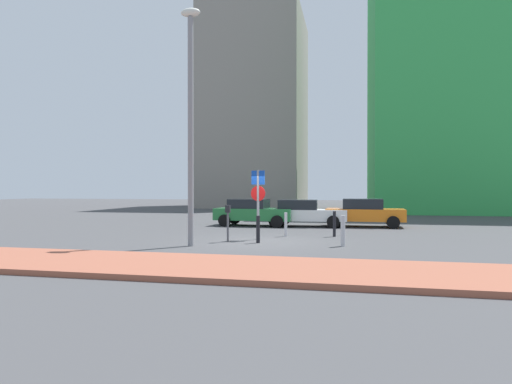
% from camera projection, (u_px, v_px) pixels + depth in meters
% --- Properties ---
extents(ground_plane, '(120.00, 120.00, 0.00)m').
position_uv_depth(ground_plane, '(261.00, 241.00, 16.44)').
color(ground_plane, '#424244').
extents(sidewalk_brick, '(40.00, 3.20, 0.14)m').
position_uv_depth(sidewalk_brick, '(213.00, 267.00, 10.68)').
color(sidewalk_brick, '#93513D').
rests_on(sidewalk_brick, ground).
extents(parked_car_green, '(4.29, 2.13, 1.44)m').
position_uv_depth(parked_car_green, '(253.00, 212.00, 23.36)').
color(parked_car_green, '#237238').
rests_on(parked_car_green, ground).
extents(parked_car_white, '(4.45, 2.07, 1.41)m').
position_uv_depth(parked_car_white, '(303.00, 213.00, 22.99)').
color(parked_car_white, white).
rests_on(parked_car_white, ground).
extents(parked_car_orange, '(4.04, 2.04, 1.47)m').
position_uv_depth(parked_car_orange, '(364.00, 212.00, 22.79)').
color(parked_car_orange, orange).
rests_on(parked_car_orange, ground).
extents(parking_sign_post, '(0.60, 0.13, 2.75)m').
position_uv_depth(parking_sign_post, '(258.00, 196.00, 17.08)').
color(parking_sign_post, gray).
rests_on(parking_sign_post, ground).
extents(parking_meter, '(0.18, 0.14, 1.38)m').
position_uv_depth(parking_meter, '(228.00, 218.00, 16.32)').
color(parking_meter, '#4C4C51').
rests_on(parking_meter, ground).
extents(street_lamp, '(0.70, 0.36, 8.29)m').
position_uv_depth(street_lamp, '(191.00, 109.00, 15.10)').
color(street_lamp, gray).
rests_on(street_lamp, ground).
extents(traffic_bollard_near, '(0.16, 0.16, 1.07)m').
position_uv_depth(traffic_bollard_near, '(343.00, 231.00, 15.05)').
color(traffic_bollard_near, '#B7B7BC').
rests_on(traffic_bollard_near, ground).
extents(traffic_bollard_mid, '(0.14, 0.14, 1.01)m').
position_uv_depth(traffic_bollard_mid, '(258.00, 229.00, 15.99)').
color(traffic_bollard_mid, black).
rests_on(traffic_bollard_mid, ground).
extents(traffic_bollard_far, '(0.12, 0.12, 1.01)m').
position_uv_depth(traffic_bollard_far, '(286.00, 224.00, 18.19)').
color(traffic_bollard_far, '#B7B7BC').
rests_on(traffic_bollard_far, ground).
extents(traffic_bollard_edge, '(0.12, 0.12, 1.06)m').
position_uv_depth(traffic_bollard_edge, '(334.00, 224.00, 18.08)').
color(traffic_bollard_edge, black).
rests_on(traffic_bollard_edge, ground).
extents(building_colorful_midrise, '(15.10, 14.75, 22.55)m').
position_uv_depth(building_colorful_midrise, '(458.00, 85.00, 38.64)').
color(building_colorful_midrise, green).
rests_on(building_colorful_midrise, ground).
extents(building_under_construction, '(10.38, 11.62, 21.03)m').
position_uv_depth(building_under_construction, '(256.00, 112.00, 48.04)').
color(building_under_construction, gray).
rests_on(building_under_construction, ground).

